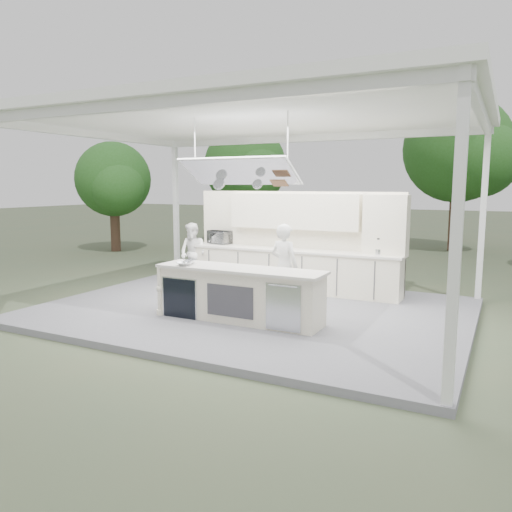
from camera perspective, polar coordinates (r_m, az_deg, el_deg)
The scene contains 12 objects.
ground at distance 9.89m, azimuth -0.35°, elevation -6.62°, with size 90.00×90.00×0.00m, color #444932.
stage_deck at distance 9.88m, azimuth -0.35°, elevation -6.28°, with size 8.00×6.00×0.12m, color slate.
tent at distance 9.63m, azimuth -0.39°, elevation 15.25°, with size 8.20×6.20×3.86m.
demo_island at distance 8.89m, azimuth -2.02°, elevation -4.36°, with size 3.10×0.79×0.95m.
back_counter at distance 11.45m, azimuth 4.00°, elevation -1.54°, with size 5.08×0.72×0.95m.
back_wall_unit at distance 11.36m, azimuth 6.54°, elevation 3.32°, with size 5.05×0.48×2.25m.
tree_cluster at distance 18.85m, azimuth 13.13°, elevation 10.27°, with size 19.55×9.40×5.85m.
head_chef at distance 9.68m, azimuth 3.26°, elevation -1.20°, with size 0.61×0.40×1.66m, color white.
sous_chef at distance 12.26m, azimuth -7.22°, elevation 0.31°, with size 0.72×0.56×1.48m, color white.
toaster_oven at distance 12.41m, azimuth -4.10°, elevation 2.17°, with size 0.59×0.40×0.33m, color #B4B6BB.
bowl_large at distance 9.11m, azimuth -8.21°, elevation -0.88°, with size 0.27×0.27×0.07m, color silver.
bowl_small at distance 9.32m, azimuth -7.58°, elevation -0.66°, with size 0.23×0.23×0.07m, color silver.
Camera 1 is at (4.38, -8.51, 2.52)m, focal length 35.00 mm.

